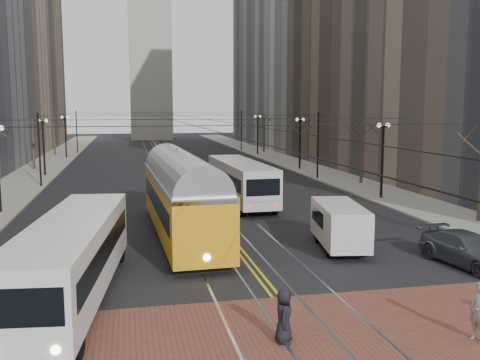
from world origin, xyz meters
name	(u,v)px	position (x,y,z in m)	size (l,w,h in m)	color
ground	(270,289)	(0.00, 0.00, 0.00)	(260.00, 260.00, 0.00)	black
sidewalk_left	(42,168)	(-15.00, 45.00, 0.07)	(5.00, 140.00, 0.15)	gray
sidewalk_right	(292,163)	(15.00, 45.00, 0.07)	(5.00, 140.00, 0.15)	gray
crosswalk_band	(302,330)	(0.00, -4.00, 0.01)	(25.00, 6.00, 0.01)	brown
streetcar_rails	(173,166)	(0.00, 45.00, 0.00)	(4.80, 130.00, 0.02)	gray
centre_lines	(173,166)	(0.00, 45.00, 0.01)	(0.42, 130.00, 0.01)	gold
building_left_far	(10,35)	(-25.50, 86.00, 20.00)	(16.00, 20.00, 40.00)	brown
building_right_mid	(370,29)	(25.50, 46.00, 17.00)	(16.00, 20.00, 34.00)	brown
building_right_far	(282,42)	(25.50, 86.00, 20.00)	(16.00, 20.00, 40.00)	slate
lamp_posts	(188,155)	(0.00, 28.75, 2.80)	(27.60, 57.20, 5.60)	black
street_trees	(181,149)	(0.00, 35.25, 2.80)	(31.68, 53.28, 5.60)	#382D23
trolley_wires	(181,140)	(0.00, 34.83, 3.77)	(25.96, 120.00, 6.60)	black
transit_bus	(73,261)	(-7.36, 0.30, 1.50)	(2.49, 11.96, 2.99)	silver
streetcar	(181,204)	(-2.50, 9.30, 1.78)	(2.81, 15.13, 3.57)	orange
rear_bus	(241,183)	(2.76, 18.54, 1.55)	(2.58, 11.86, 3.09)	silver
cargo_van	(339,227)	(4.93, 5.00, 1.13)	(1.97, 5.11, 2.26)	silver
sedan_grey	(272,173)	(8.37, 30.44, 0.68)	(1.61, 4.01, 1.37)	#3A3E41
sedan_silver	(238,173)	(4.95, 30.22, 0.77)	(1.63, 4.67, 1.54)	#A5A7AD
sedan_parked	(468,250)	(9.50, 1.19, 0.73)	(2.03, 5.00, 1.45)	#45484D
pedestrian_a	(284,316)	(-0.84, -4.75, 0.84)	(0.81, 0.52, 1.65)	black
pedestrian_b	(480,312)	(4.97, -5.88, 0.94)	(0.67, 0.44, 1.85)	gray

